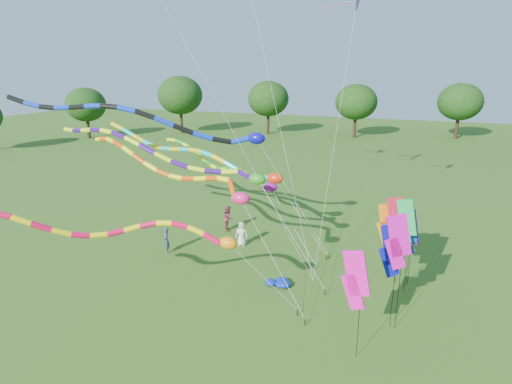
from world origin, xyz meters
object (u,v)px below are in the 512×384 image
(tube_kite_red, at_px, (142,232))
(person_c, at_px, (228,218))
(blue_nylon_heap, at_px, (279,281))
(person_b, at_px, (166,240))
(person_a, at_px, (241,234))
(tube_kite_orange, at_px, (180,172))

(tube_kite_red, bearing_deg, person_c, 71.29)
(tube_kite_red, relative_size, person_c, 6.58)
(blue_nylon_heap, bearing_deg, person_b, 169.71)
(person_a, height_order, person_c, person_c)
(person_b, relative_size, person_c, 0.95)
(blue_nylon_heap, xyz_separation_m, person_c, (-5.66, 6.19, 0.63))
(blue_nylon_heap, bearing_deg, tube_kite_orange, -170.81)
(blue_nylon_heap, xyz_separation_m, person_a, (-3.79, 4.04, 0.55))
(person_a, height_order, person_b, person_b)
(tube_kite_orange, xyz_separation_m, person_c, (-0.61, 7.01, -4.92))
(blue_nylon_heap, bearing_deg, tube_kite_red, -130.57)
(person_a, bearing_deg, tube_kite_red, -108.78)
(blue_nylon_heap, distance_m, person_a, 5.57)
(person_b, distance_m, person_c, 5.19)
(tube_kite_red, xyz_separation_m, tube_kite_orange, (-0.64, 4.34, 1.51))
(blue_nylon_heap, relative_size, person_a, 0.96)
(blue_nylon_heap, relative_size, person_c, 0.87)
(tube_kite_red, xyz_separation_m, person_c, (-1.25, 11.34, -3.40))
(tube_kite_orange, bearing_deg, tube_kite_red, -64.74)
(person_a, distance_m, person_b, 4.66)
(person_a, relative_size, person_c, 0.91)
(tube_kite_red, bearing_deg, tube_kite_orange, 73.42)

